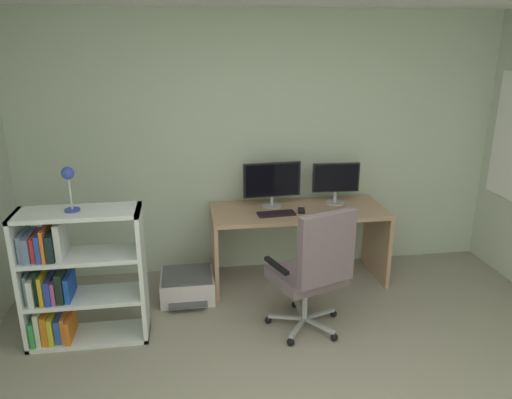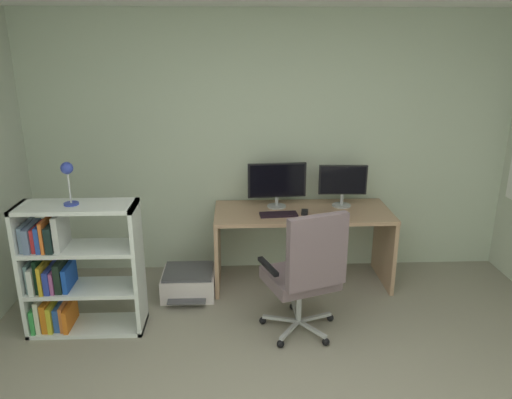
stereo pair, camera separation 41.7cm
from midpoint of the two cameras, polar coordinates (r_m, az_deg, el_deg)
name	(u,v)px [view 2 (the right image)]	position (r m, az deg, el deg)	size (l,w,h in m)	color
wall_back	(271,145)	(4.80, 4.22, 6.32)	(4.71, 0.10, 2.54)	beige
desk	(302,229)	(4.64, 8.02, -3.48)	(1.65, 0.68, 0.73)	tan
monitor_main	(277,182)	(4.58, 5.08, 2.05)	(0.55, 0.18, 0.43)	#B2B5B7
monitor_secondary	(343,182)	(4.70, 12.67, 1.99)	(0.45, 0.18, 0.40)	#B2B5B7
keyboard	(279,214)	(4.42, 5.37, -1.80)	(0.34, 0.13, 0.02)	black
computer_mouse	(305,212)	(4.48, 8.39, -1.54)	(0.06, 0.10, 0.03)	black
office_chair	(306,270)	(3.78, 9.13, -8.28)	(0.66, 0.68, 1.07)	#B7BABC
bookshelf	(68,271)	(4.07, -18.48, -8.05)	(0.91, 0.34, 1.06)	white
desk_lamp	(68,176)	(3.78, -18.34, 2.59)	(0.11, 0.11, 0.33)	#3143B1
printer	(189,282)	(4.57, -5.28, -9.71)	(0.48, 0.53, 0.24)	silver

